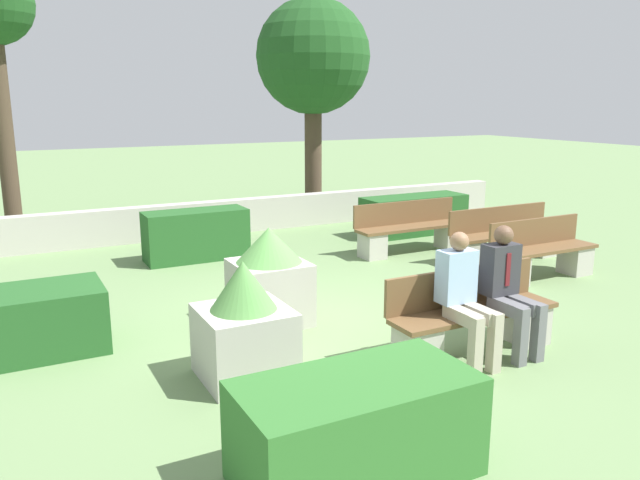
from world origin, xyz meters
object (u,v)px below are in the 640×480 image
person_seated_woman (464,293)px  tree_center_left (313,59)px  bench_back (505,240)px  planter_corner_right (244,327)px  bench_left_side (411,233)px  planter_corner_left (269,277)px  person_seated_man (508,284)px  bench_right_side (543,256)px  bench_front (472,321)px

person_seated_woman → tree_center_left: 9.06m
bench_back → planter_corner_right: planter_corner_right is taller
person_seated_woman → bench_left_side: bearing=60.6°
planter_corner_left → planter_corner_right: (-0.81, -1.29, -0.06)m
bench_left_side → bench_back: same height
person_seated_man → planter_corner_left: 2.72m
bench_right_side → person_seated_man: person_seated_man is taller
person_seated_woman → planter_corner_left: 2.36m
bench_right_side → bench_back: bearing=64.5°
bench_left_side → planter_corner_right: size_ratio=1.80×
bench_right_side → person_seated_man: (-2.51, -1.84, 0.41)m
planter_corner_left → planter_corner_right: 1.52m
bench_left_side → bench_right_side: (0.79, -2.26, -0.01)m
person_seated_man → bench_back: bearing=46.2°
bench_front → person_seated_woman: bearing=-150.7°
person_seated_man → planter_corner_left: (-1.86, 1.98, -0.18)m
bench_back → planter_corner_left: bearing=-178.1°
planter_corner_right → person_seated_woman: bearing=-18.3°
person_seated_woman → bench_right_side: bearing=30.7°
bench_front → bench_back: (3.12, 2.76, 0.01)m
bench_right_side → bench_back: size_ratio=0.85×
bench_front → tree_center_left: (2.25, 8.10, 3.16)m
bench_front → bench_left_side: 4.45m
person_seated_man → tree_center_left: size_ratio=0.28×
bench_left_side → planter_corner_left: (-3.58, -2.12, 0.22)m
planter_corner_right → tree_center_left: bearing=58.7°
person_seated_man → tree_center_left: (1.92, 8.25, 2.76)m
bench_front → bench_back: 4.17m
bench_left_side → person_seated_woman: size_ratio=1.56×
bench_front → planter_corner_right: (-2.34, 0.55, 0.16)m
bench_front → person_seated_woman: person_seated_woman is taller
person_seated_woman → planter_corner_left: person_seated_woman is taller
bench_back → person_seated_woman: size_ratio=1.56×
bench_back → planter_corner_right: 5.89m
planter_corner_right → bench_right_side: bearing=12.5°
bench_left_side → bench_back: bearing=-58.7°
bench_front → bench_left_side: size_ratio=0.93×
bench_front → tree_center_left: bearing=74.5°
bench_right_side → planter_corner_left: bearing=167.3°
bench_front → bench_right_side: (2.84, 1.69, -0.01)m
bench_front → bench_back: bearing=41.6°
person_seated_man → planter_corner_left: person_seated_man is taller
planter_corner_left → tree_center_left: 7.89m
bench_right_side → person_seated_man: 3.13m
bench_left_side → bench_front: bearing=-128.0°
bench_left_side → person_seated_man: person_seated_man is taller
planter_corner_left → bench_back: bearing=11.3°
bench_right_side → tree_center_left: size_ratio=0.37×
person_seated_woman → planter_corner_right: (-2.08, 0.69, -0.23)m
planter_corner_left → bench_right_side: bearing=-1.9°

